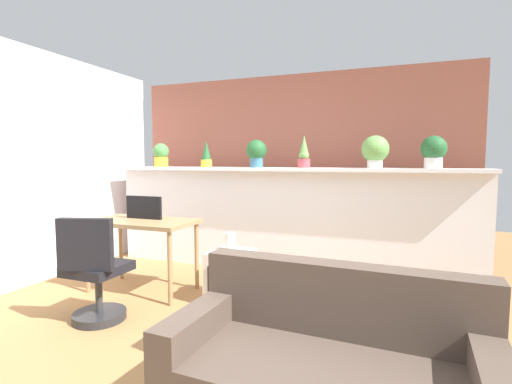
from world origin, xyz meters
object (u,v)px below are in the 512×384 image
object	(u,v)px
potted_plant_2	(256,152)
tv_monitor	(144,207)
potted_plant_5	(434,151)
office_chair	(95,278)
side_cube_shelf	(230,277)
potted_plant_3	(304,154)
vase_on_shelf	(230,241)
potted_plant_4	(375,150)
potted_plant_0	(161,155)
potted_plant_1	(206,155)
couch	(327,378)
desk	(142,228)

from	to	relation	value
potted_plant_2	tv_monitor	bearing A→B (deg)	-131.85
potted_plant_5	office_chair	bearing A→B (deg)	-144.41
potted_plant_5	side_cube_shelf	world-z (taller)	potted_plant_5
potted_plant_3	vase_on_shelf	distance (m)	1.41
potted_plant_4	potted_plant_0	bearing A→B (deg)	-179.63
potted_plant_1	office_chair	bearing A→B (deg)	-91.51
side_cube_shelf	potted_plant_5	bearing A→B (deg)	31.06
potted_plant_4	vase_on_shelf	size ratio (longest dim) A/B	2.11
vase_on_shelf	couch	bearing A→B (deg)	-50.56
potted_plant_1	couch	bearing A→B (deg)	-51.09
office_chair	couch	world-z (taller)	office_chair
potted_plant_0	potted_plant_3	xyz separation A→B (m)	(1.96, -0.01, -0.01)
tv_monitor	couch	size ratio (longest dim) A/B	0.27
potted_plant_4	desk	bearing A→B (deg)	-153.59
potted_plant_0	potted_plant_5	distance (m)	3.32
potted_plant_3	side_cube_shelf	distance (m)	1.65
potted_plant_3	vase_on_shelf	world-z (taller)	potted_plant_3
desk	side_cube_shelf	xyz separation A→B (m)	(0.99, 0.03, -0.42)
potted_plant_4	office_chair	distance (m)	3.04
side_cube_shelf	couch	size ratio (longest dim) A/B	0.31
potted_plant_4	couch	size ratio (longest dim) A/B	0.22
potted_plant_1	desk	bearing A→B (deg)	-99.24
potted_plant_1	couch	distance (m)	3.38
potted_plant_2	office_chair	xyz separation A→B (m)	(-0.74, -1.87, -1.08)
potted_plant_1	potted_plant_2	distance (m)	0.69
vase_on_shelf	potted_plant_3	bearing A→B (deg)	64.55
potted_plant_5	potted_plant_2	bearing A→B (deg)	-178.58
office_chair	vase_on_shelf	size ratio (longest dim) A/B	5.41
potted_plant_2	tv_monitor	size ratio (longest dim) A/B	0.79
office_chair	potted_plant_2	bearing A→B (deg)	68.52
potted_plant_0	potted_plant_4	xyz separation A→B (m)	(2.74, 0.02, 0.03)
couch	potted_plant_1	bearing A→B (deg)	128.91
potted_plant_5	office_chair	xyz separation A→B (m)	(-2.69, -1.92, -1.08)
potted_plant_0	potted_plant_5	bearing A→B (deg)	0.63
potted_plant_1	potted_plant_2	bearing A→B (deg)	-0.60
potted_plant_4	office_chair	bearing A→B (deg)	-137.90
tv_monitor	potted_plant_2	bearing A→B (deg)	48.15
desk	vase_on_shelf	world-z (taller)	desk
potted_plant_4	tv_monitor	bearing A→B (deg)	-155.56
potted_plant_5	side_cube_shelf	size ratio (longest dim) A/B	0.68
potted_plant_0	vase_on_shelf	size ratio (longest dim) A/B	1.86
potted_plant_3	couch	distance (m)	2.82
side_cube_shelf	potted_plant_0	bearing A→B (deg)	144.79
potted_plant_3	potted_plant_0	bearing A→B (deg)	179.78
potted_plant_2	desk	size ratio (longest dim) A/B	0.30
potted_plant_2	office_chair	bearing A→B (deg)	-111.48
potted_plant_4	potted_plant_5	world-z (taller)	potted_plant_4
potted_plant_1	potted_plant_3	world-z (taller)	potted_plant_3
potted_plant_3	desk	world-z (taller)	potted_plant_3
desk	vase_on_shelf	size ratio (longest dim) A/B	6.54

